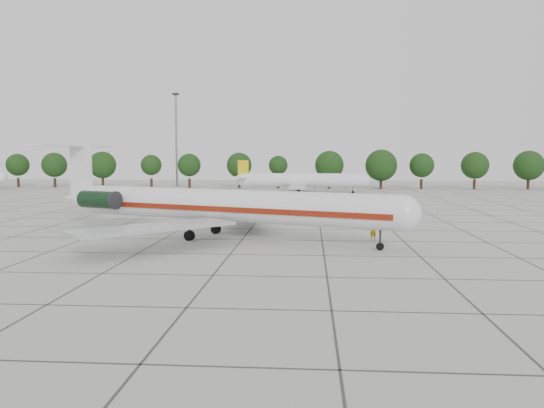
% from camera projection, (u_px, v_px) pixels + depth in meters
% --- Properties ---
extents(ground, '(260.00, 260.00, 0.00)m').
position_uv_depth(ground, '(242.00, 240.00, 53.11)').
color(ground, '#B2B1AA').
rests_on(ground, ground).
extents(apron_joints, '(170.00, 170.00, 0.02)m').
position_uv_depth(apron_joints, '(257.00, 221.00, 68.01)').
color(apron_joints, '#383838').
rests_on(apron_joints, ground).
extents(main_airliner, '(40.31, 30.54, 9.75)m').
position_uv_depth(main_airliner, '(208.00, 204.00, 54.41)').
color(main_airliner, silver).
rests_on(main_airliner, ground).
extents(ground_crew, '(0.86, 0.72, 2.01)m').
position_uv_depth(ground_crew, '(373.00, 230.00, 52.70)').
color(ground_crew, '#C18B0B').
rests_on(ground_crew, ground).
extents(bg_airliner_c, '(28.24, 27.20, 7.40)m').
position_uv_depth(bg_airliner_c, '(302.00, 180.00, 118.78)').
color(bg_airliner_c, silver).
rests_on(bg_airliner_c, ground).
extents(tree_line, '(249.86, 8.44, 10.22)m').
position_uv_depth(tree_line, '(239.00, 165.00, 137.84)').
color(tree_line, '#332114').
rests_on(tree_line, ground).
extents(floodlight_mast, '(1.60, 1.60, 25.45)m').
position_uv_depth(floodlight_mast, '(176.00, 134.00, 145.35)').
color(floodlight_mast, slate).
rests_on(floodlight_mast, ground).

